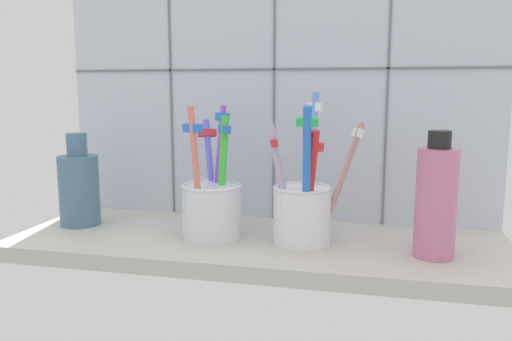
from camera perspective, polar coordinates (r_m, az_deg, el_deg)
counter_slab at (r=67.59cm, az=0.13°, el=-8.35°), size 64.00×22.00×2.00cm
tile_wall_back at (r=76.25cm, az=2.19°, el=10.01°), size 64.00×2.20×45.00cm
toothbrush_cup_left at (r=67.29cm, az=-4.93°, el=-3.84°), size 7.89×10.79×17.27cm
toothbrush_cup_right at (r=64.32cm, az=5.26°, el=-4.13°), size 11.89×11.26×18.87cm
ceramic_vase at (r=76.97cm, az=-19.13°, el=-1.75°), size 5.58×5.58×13.16cm
soap_bottle at (r=61.95cm, az=19.45°, el=-3.17°), size 4.66×4.66×14.64cm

